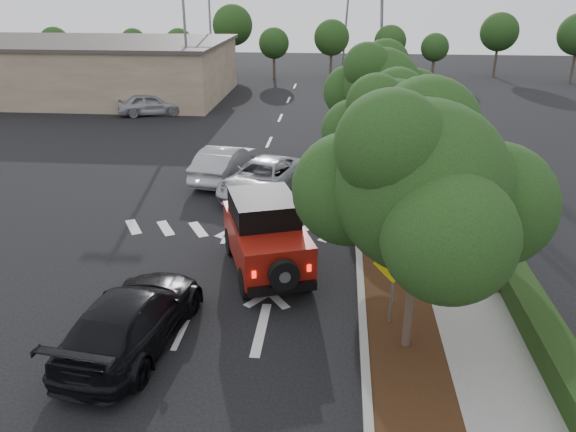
# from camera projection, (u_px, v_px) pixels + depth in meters

# --- Properties ---
(ground) EXTENTS (120.00, 120.00, 0.00)m
(ground) POSITION_uv_depth(u_px,v_px,m) (185.00, 325.00, 14.56)
(ground) COLOR black
(ground) RESTS_ON ground
(curb) EXTENTS (0.20, 70.00, 0.15)m
(curb) POSITION_uv_depth(u_px,v_px,m) (354.00, 178.00, 25.17)
(curb) COLOR #9E9B93
(curb) RESTS_ON ground
(planting_strip) EXTENTS (1.80, 70.00, 0.12)m
(planting_strip) POSITION_uv_depth(u_px,v_px,m) (377.00, 179.00, 25.09)
(planting_strip) COLOR black
(planting_strip) RESTS_ON ground
(sidewalk) EXTENTS (2.00, 70.00, 0.12)m
(sidewalk) POSITION_uv_depth(u_px,v_px,m) (420.00, 180.00, 24.93)
(sidewalk) COLOR gray
(sidewalk) RESTS_ON ground
(hedge) EXTENTS (0.80, 70.00, 0.80)m
(hedge) POSITION_uv_depth(u_px,v_px,m) (453.00, 174.00, 24.68)
(hedge) COLOR black
(hedge) RESTS_ON ground
(commercial_building) EXTENTS (22.00, 12.00, 4.00)m
(commercial_building) POSITION_uv_depth(u_px,v_px,m) (79.00, 70.00, 42.67)
(commercial_building) COLOR #7E6B57
(commercial_building) RESTS_ON ground
(transmission_tower) EXTENTS (7.00, 4.00, 28.00)m
(transmission_tower) POSITION_uv_depth(u_px,v_px,m) (362.00, 67.00, 58.14)
(transmission_tower) COLOR slate
(transmission_tower) RESTS_ON ground
(street_tree_near) EXTENTS (3.80, 3.80, 5.92)m
(street_tree_near) POSITION_uv_depth(u_px,v_px,m) (405.00, 348.00, 13.63)
(street_tree_near) COLOR black
(street_tree_near) RESTS_ON ground
(street_tree_mid) EXTENTS (3.20, 3.20, 5.32)m
(street_tree_mid) POSITION_uv_depth(u_px,v_px,m) (385.00, 231.00, 20.06)
(street_tree_mid) COLOR black
(street_tree_mid) RESTS_ON ground
(street_tree_far) EXTENTS (3.40, 3.40, 5.62)m
(street_tree_far) POSITION_uv_depth(u_px,v_px,m) (376.00, 173.00, 26.03)
(street_tree_far) COLOR black
(street_tree_far) RESTS_ON ground
(light_pole_a) EXTENTS (2.00, 0.22, 9.00)m
(light_pole_a) POSITION_uv_depth(u_px,v_px,m) (190.00, 110.00, 38.98)
(light_pole_a) COLOR slate
(light_pole_a) RESTS_ON ground
(light_pole_b) EXTENTS (2.00, 0.22, 9.00)m
(light_pole_b) POSITION_uv_depth(u_px,v_px,m) (213.00, 81.00, 50.08)
(light_pole_b) COLOR slate
(light_pole_b) RESTS_ON ground
(red_jeep) EXTENTS (3.25, 4.74, 2.32)m
(red_jeep) POSITION_uv_depth(u_px,v_px,m) (265.00, 233.00, 17.05)
(red_jeep) COLOR black
(red_jeep) RESTS_ON ground
(silver_suv_ahead) EXTENTS (3.76, 5.48, 1.39)m
(silver_suv_ahead) POSITION_uv_depth(u_px,v_px,m) (263.00, 177.00, 23.35)
(silver_suv_ahead) COLOR #A4A5AB
(silver_suv_ahead) RESTS_ON ground
(black_suv_oncoming) EXTENTS (2.72, 5.30, 1.47)m
(black_suv_oncoming) POSITION_uv_depth(u_px,v_px,m) (133.00, 318.00, 13.54)
(black_suv_oncoming) COLOR black
(black_suv_oncoming) RESTS_ON ground
(silver_sedan_oncoming) EXTENTS (2.40, 4.83, 1.52)m
(silver_sedan_oncoming) POSITION_uv_depth(u_px,v_px,m) (225.00, 163.00, 25.01)
(silver_sedan_oncoming) COLOR #929499
(silver_sedan_oncoming) RESTS_ON ground
(parked_suv) EXTENTS (4.59, 3.02, 1.45)m
(parked_suv) POSITION_uv_depth(u_px,v_px,m) (151.00, 104.00, 37.18)
(parked_suv) COLOR #9D9FA4
(parked_suv) RESTS_ON ground
(speed_hump_sign) EXTENTS (1.03, 0.11, 2.19)m
(speed_hump_sign) POSITION_uv_depth(u_px,v_px,m) (393.00, 274.00, 13.94)
(speed_hump_sign) COLOR slate
(speed_hump_sign) RESTS_ON ground
(terracotta_planter) EXTENTS (0.67, 0.67, 1.17)m
(terracotta_planter) POSITION_uv_depth(u_px,v_px,m) (497.00, 267.00, 15.85)
(terracotta_planter) COLOR brown
(terracotta_planter) RESTS_ON ground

